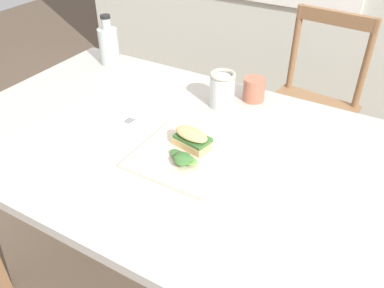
{
  "coord_description": "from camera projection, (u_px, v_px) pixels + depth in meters",
  "views": [
    {
      "loc": [
        0.57,
        -0.69,
        1.4
      ],
      "look_at": [
        0.12,
        0.09,
        0.76
      ],
      "focal_mm": 37.05,
      "sensor_mm": 36.0,
      "label": 1
    }
  ],
  "objects": [
    {
      "name": "plate_lunch",
      "position": [
        185.0,
        156.0,
        1.08
      ],
      "size": [
        0.26,
        0.26,
        0.01
      ],
      "primitive_type": "cube",
      "color": "beige",
      "rests_on": "dining_table"
    },
    {
      "name": "sandwich_half_front",
      "position": [
        192.0,
        139.0,
        1.09
      ],
      "size": [
        0.11,
        0.08,
        0.06
      ],
      "color": "#DBB270",
      "rests_on": "plate_lunch"
    },
    {
      "name": "bottle_cold_brew",
      "position": [
        109.0,
        47.0,
        1.56
      ],
      "size": [
        0.08,
        0.08,
        0.19
      ],
      "color": "black",
      "rests_on": "dining_table"
    },
    {
      "name": "salad_mixed_greens",
      "position": [
        183.0,
        159.0,
        1.04
      ],
      "size": [
        0.1,
        0.08,
        0.03
      ],
      "color": "#4C2338",
      "rests_on": "plate_lunch"
    },
    {
      "name": "chair_wooden_far",
      "position": [
        309.0,
        108.0,
        1.89
      ],
      "size": [
        0.44,
        0.44,
        0.87
      ],
      "color": "#8E6642",
      "rests_on": "ground"
    },
    {
      "name": "dining_table",
      "position": [
        167.0,
        170.0,
        1.24
      ],
      "size": [
        1.32,
        0.85,
        0.74
      ],
      "color": "#BCB7AD",
      "rests_on": "ground"
    },
    {
      "name": "fork_on_napkin",
      "position": [
        115.0,
        129.0,
        1.19
      ],
      "size": [
        0.04,
        0.19,
        0.0
      ],
      "color": "silver",
      "rests_on": "napkin_folded"
    },
    {
      "name": "cup_extra_side",
      "position": [
        254.0,
        89.0,
        1.33
      ],
      "size": [
        0.07,
        0.07,
        0.08
      ],
      "primitive_type": "cylinder",
      "color": "#B2664C",
      "rests_on": "dining_table"
    },
    {
      "name": "napkin_folded",
      "position": [
        111.0,
        133.0,
        1.18
      ],
      "size": [
        0.13,
        0.22,
        0.0
      ],
      "primitive_type": "cube",
      "rotation": [
        0.0,
        0.0,
        -0.11
      ],
      "color": "white",
      "rests_on": "dining_table"
    },
    {
      "name": "mason_jar_iced_tea",
      "position": [
        222.0,
        91.0,
        1.29
      ],
      "size": [
        0.08,
        0.08,
        0.12
      ],
      "color": "#995623",
      "rests_on": "dining_table"
    }
  ]
}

